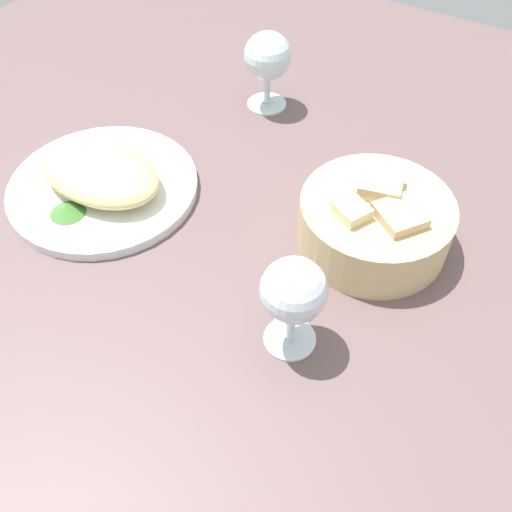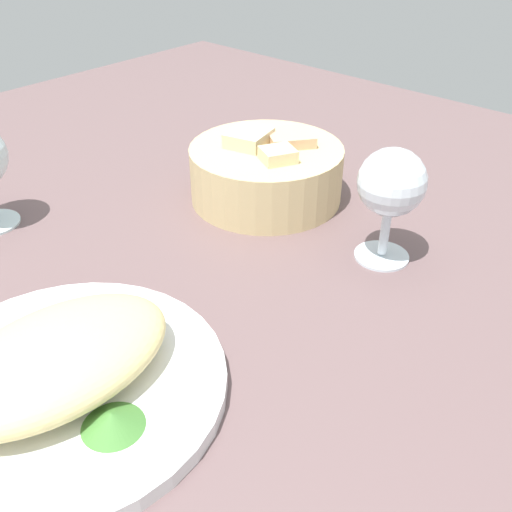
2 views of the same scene
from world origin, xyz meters
The scene contains 6 objects.
ground_plane centered at (0.00, 0.00, -1.00)cm, with size 140.00×140.00×2.00cm, color #654E4F.
plate centered at (-16.31, -4.16, 0.70)cm, with size 26.07×26.07×1.40cm, color white.
omelette centered at (-16.31, -4.16, 3.66)cm, with size 18.74×12.09×4.51cm, color #DFCA83.
lettuce_garnish centered at (-16.36, -10.91, 2.09)cm, with size 4.70×4.70×1.38cm, color #427D34.
bread_basket centered at (19.58, 5.66, 3.68)cm, with size 18.85×18.85×8.58cm.
wine_glass_near centered at (17.55, -12.57, 8.41)cm, with size 7.00×7.00×12.47cm.
Camera 2 is at (-30.59, -37.53, 35.15)cm, focal length 41.06 mm.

